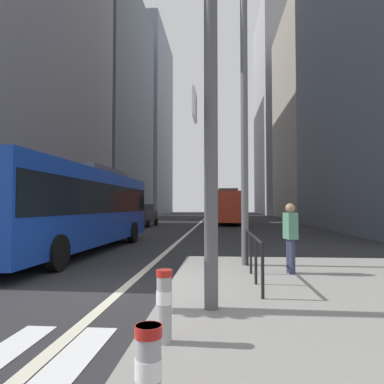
# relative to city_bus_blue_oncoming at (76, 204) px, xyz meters

# --- Properties ---
(ground_plane) EXTENTS (160.00, 160.00, 0.00)m
(ground_plane) POSITION_rel_city_bus_blue_oncoming_xyz_m (3.44, 14.31, -1.84)
(ground_plane) COLOR #28282B
(lane_centre_line) EXTENTS (0.20, 80.00, 0.01)m
(lane_centre_line) POSITION_rel_city_bus_blue_oncoming_xyz_m (3.44, 24.31, -1.83)
(lane_centre_line) COLOR beige
(lane_centre_line) RESTS_ON ground
(office_tower_left_mid) EXTENTS (10.97, 24.70, 35.97)m
(office_tower_left_mid) POSITION_rel_city_bus_blue_oncoming_xyz_m (-12.56, 40.96, 16.15)
(office_tower_left_mid) COLOR slate
(office_tower_left_mid) RESTS_ON ground
(office_tower_left_far) EXTENTS (10.71, 24.30, 43.25)m
(office_tower_left_far) POSITION_rel_city_bus_blue_oncoming_xyz_m (-12.56, 70.50, 19.79)
(office_tower_left_far) COLOR slate
(office_tower_left_far) RESTS_ON ground
(office_tower_right_mid) EXTENTS (10.56, 25.45, 30.74)m
(office_tower_right_mid) POSITION_rel_city_bus_blue_oncoming_xyz_m (20.44, 38.76, 13.54)
(office_tower_right_mid) COLOR gray
(office_tower_right_mid) RESTS_ON ground
(office_tower_right_far) EXTENTS (11.95, 23.30, 45.37)m
(office_tower_right_far) POSITION_rel_city_bus_blue_oncoming_xyz_m (20.44, 66.68, 20.85)
(office_tower_right_far) COLOR #9E9EA3
(office_tower_right_far) RESTS_ON ground
(city_bus_blue_oncoming) EXTENTS (2.95, 11.81, 3.40)m
(city_bus_blue_oncoming) POSITION_rel_city_bus_blue_oncoming_xyz_m (0.00, 0.00, 0.00)
(city_bus_blue_oncoming) COLOR #14389E
(city_bus_blue_oncoming) RESTS_ON ground
(city_bus_red_receding) EXTENTS (2.83, 11.28, 3.40)m
(city_bus_red_receding) POSITION_rel_city_bus_blue_oncoming_xyz_m (6.25, 22.73, -0.00)
(city_bus_red_receding) COLOR red
(city_bus_red_receding) RESTS_ON ground
(car_oncoming_mid) EXTENTS (2.22, 4.46, 1.94)m
(car_oncoming_mid) POSITION_rel_city_bus_blue_oncoming_xyz_m (-1.23, 17.28, -0.85)
(car_oncoming_mid) COLOR #232838
(car_oncoming_mid) RESTS_ON ground
(car_receding_near) EXTENTS (2.11, 4.41, 1.94)m
(car_receding_near) POSITION_rel_city_bus_blue_oncoming_xyz_m (7.66, 52.55, -0.85)
(car_receding_near) COLOR maroon
(car_receding_near) RESTS_ON ground
(traffic_signal_gantry) EXTENTS (5.69, 0.65, 6.00)m
(traffic_signal_gantry) POSITION_rel_city_bus_blue_oncoming_xyz_m (3.48, -7.53, 2.25)
(traffic_signal_gantry) COLOR #515156
(traffic_signal_gantry) RESTS_ON median_island
(street_lamp_post) EXTENTS (5.50, 0.32, 8.00)m
(street_lamp_post) POSITION_rel_city_bus_blue_oncoming_xyz_m (6.19, -3.25, 3.45)
(street_lamp_post) COLOR #56565B
(street_lamp_post) RESTS_ON median_island
(bollard_front) EXTENTS (0.20, 0.20, 0.79)m
(bollard_front) POSITION_rel_city_bus_blue_oncoming_xyz_m (4.99, -10.69, -1.25)
(bollard_front) COLOR #99999E
(bollard_front) RESTS_ON median_island
(bollard_left) EXTENTS (0.20, 0.20, 0.86)m
(bollard_left) POSITION_rel_city_bus_blue_oncoming_xyz_m (4.83, -8.94, -1.21)
(bollard_left) COLOR #99999E
(bollard_left) RESTS_ON median_island
(pedestrian_railing) EXTENTS (0.06, 3.52, 0.98)m
(pedestrian_railing) POSITION_rel_city_bus_blue_oncoming_xyz_m (6.24, -5.11, -0.99)
(pedestrian_railing) COLOR black
(pedestrian_railing) RESTS_ON median_island
(pedestrian_waiting) EXTENTS (0.31, 0.42, 1.69)m
(pedestrian_waiting) POSITION_rel_city_bus_blue_oncoming_xyz_m (7.20, -4.42, -0.75)
(pedestrian_waiting) COLOR #2D334C
(pedestrian_waiting) RESTS_ON median_island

